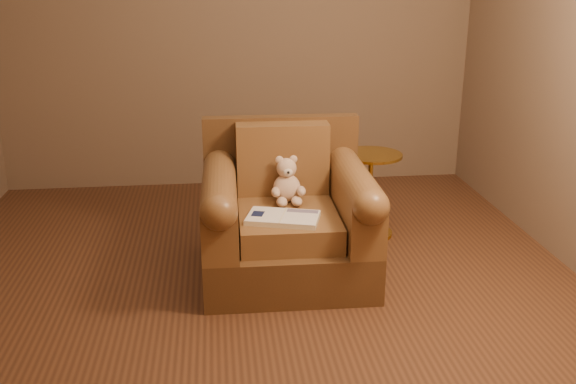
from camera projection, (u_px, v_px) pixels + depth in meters
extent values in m
plane|color=#54311C|center=(255.00, 284.00, 3.87)|extent=(4.00, 4.00, 0.00)
cube|color=brown|center=(236.00, 27.00, 5.31)|extent=(4.00, 0.02, 2.70)
cube|color=brown|center=(300.00, 160.00, 1.55)|extent=(4.00, 0.02, 2.70)
cube|color=brown|center=(287.00, 252.00, 3.96)|extent=(1.02, 0.97, 0.28)
cube|color=brown|center=(281.00, 163.00, 4.21)|extent=(1.01, 0.12, 0.62)
cube|color=brown|center=(288.00, 223.00, 3.84)|extent=(0.59, 0.71, 0.15)
cube|color=brown|center=(283.00, 159.00, 4.07)|extent=(0.59, 0.17, 0.45)
cube|color=brown|center=(220.00, 212.00, 3.78)|extent=(0.22, 0.86, 0.32)
cube|color=brown|center=(354.00, 207.00, 3.85)|extent=(0.22, 0.86, 0.32)
cylinder|color=brown|center=(219.00, 186.00, 3.72)|extent=(0.22, 0.86, 0.20)
cylinder|color=brown|center=(355.00, 182.00, 3.80)|extent=(0.22, 0.86, 0.20)
ellipsoid|color=beige|center=(287.00, 188.00, 3.97)|extent=(0.17, 0.15, 0.18)
sphere|color=beige|center=(286.00, 168.00, 3.94)|extent=(0.12, 0.12, 0.12)
ellipsoid|color=beige|center=(279.00, 160.00, 3.92)|extent=(0.05, 0.03, 0.05)
ellipsoid|color=beige|center=(293.00, 159.00, 3.93)|extent=(0.05, 0.03, 0.05)
ellipsoid|color=beige|center=(288.00, 173.00, 3.89)|extent=(0.06, 0.04, 0.05)
sphere|color=black|center=(288.00, 173.00, 3.87)|extent=(0.02, 0.02, 0.02)
ellipsoid|color=beige|center=(276.00, 192.00, 3.89)|extent=(0.06, 0.11, 0.06)
ellipsoid|color=beige|center=(301.00, 191.00, 3.91)|extent=(0.06, 0.11, 0.06)
ellipsoid|color=beige|center=(282.00, 202.00, 3.88)|extent=(0.07, 0.11, 0.06)
ellipsoid|color=beige|center=(297.00, 201.00, 3.90)|extent=(0.07, 0.11, 0.06)
cube|color=beige|center=(283.00, 218.00, 3.67)|extent=(0.46, 0.35, 0.03)
cube|color=white|center=(266.00, 214.00, 3.68)|extent=(0.26, 0.29, 0.00)
cube|color=white|center=(300.00, 217.00, 3.65)|extent=(0.26, 0.29, 0.00)
cube|color=beige|center=(283.00, 215.00, 3.66)|extent=(0.08, 0.24, 0.00)
cube|color=#0F1638|center=(258.00, 214.00, 3.69)|extent=(0.09, 0.10, 0.00)
cube|color=slate|center=(303.00, 211.00, 3.73)|extent=(0.19, 0.10, 0.00)
cylinder|color=gold|center=(368.00, 233.00, 4.59)|extent=(0.34, 0.34, 0.03)
cylinder|color=gold|center=(370.00, 195.00, 4.50)|extent=(0.03, 0.03, 0.56)
cylinder|color=gold|center=(371.00, 155.00, 4.40)|extent=(0.43, 0.43, 0.02)
cylinder|color=gold|center=(371.00, 157.00, 4.41)|extent=(0.03, 0.03, 0.02)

